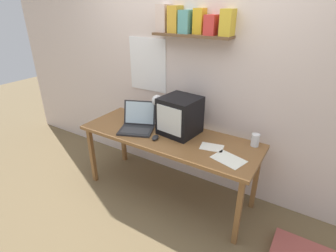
{
  "coord_description": "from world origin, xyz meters",
  "views": [
    {
      "loc": [
        1.25,
        -2.01,
        1.94
      ],
      "look_at": [
        0.0,
        0.0,
        0.83
      ],
      "focal_mm": 28.0,
      "sensor_mm": 36.0,
      "label": 1
    }
  ],
  "objects_px": {
    "desk_lamp": "(158,104)",
    "printed_handout": "(212,147)",
    "computer_mouse": "(155,138)",
    "corner_desk": "(168,140)",
    "juice_glass": "(255,141)",
    "open_notebook": "(229,159)",
    "crt_monitor": "(180,116)",
    "laptop": "(138,123)"
  },
  "relations": [
    {
      "from": "desk_lamp",
      "to": "open_notebook",
      "type": "xyz_separation_m",
      "value": [
        0.91,
        -0.27,
        -0.23
      ]
    },
    {
      "from": "desk_lamp",
      "to": "printed_handout",
      "type": "height_order",
      "value": "desk_lamp"
    },
    {
      "from": "crt_monitor",
      "to": "desk_lamp",
      "type": "distance_m",
      "value": 0.31
    },
    {
      "from": "desk_lamp",
      "to": "computer_mouse",
      "type": "relative_size",
      "value": 2.93
    },
    {
      "from": "juice_glass",
      "to": "open_notebook",
      "type": "height_order",
      "value": "juice_glass"
    },
    {
      "from": "corner_desk",
      "to": "laptop",
      "type": "bearing_deg",
      "value": -173.66
    },
    {
      "from": "crt_monitor",
      "to": "open_notebook",
      "type": "relative_size",
      "value": 1.28
    },
    {
      "from": "computer_mouse",
      "to": "open_notebook",
      "type": "bearing_deg",
      "value": 1.95
    },
    {
      "from": "corner_desk",
      "to": "open_notebook",
      "type": "distance_m",
      "value": 0.7
    },
    {
      "from": "crt_monitor",
      "to": "computer_mouse",
      "type": "bearing_deg",
      "value": -111.36
    },
    {
      "from": "desk_lamp",
      "to": "juice_glass",
      "type": "bearing_deg",
      "value": -12.71
    },
    {
      "from": "open_notebook",
      "to": "printed_handout",
      "type": "relative_size",
      "value": 1.32
    },
    {
      "from": "crt_monitor",
      "to": "computer_mouse",
      "type": "height_order",
      "value": "crt_monitor"
    },
    {
      "from": "juice_glass",
      "to": "computer_mouse",
      "type": "height_order",
      "value": "juice_glass"
    },
    {
      "from": "crt_monitor",
      "to": "open_notebook",
      "type": "distance_m",
      "value": 0.68
    },
    {
      "from": "corner_desk",
      "to": "laptop",
      "type": "distance_m",
      "value": 0.38
    },
    {
      "from": "laptop",
      "to": "computer_mouse",
      "type": "bearing_deg",
      "value": -41.72
    },
    {
      "from": "desk_lamp",
      "to": "computer_mouse",
      "type": "height_order",
      "value": "desk_lamp"
    },
    {
      "from": "desk_lamp",
      "to": "printed_handout",
      "type": "relative_size",
      "value": 1.46
    },
    {
      "from": "corner_desk",
      "to": "crt_monitor",
      "type": "xyz_separation_m",
      "value": [
        0.07,
        0.11,
        0.25
      ]
    },
    {
      "from": "computer_mouse",
      "to": "printed_handout",
      "type": "distance_m",
      "value": 0.56
    },
    {
      "from": "corner_desk",
      "to": "computer_mouse",
      "type": "xyz_separation_m",
      "value": [
        -0.06,
        -0.14,
        0.08
      ]
    },
    {
      "from": "crt_monitor",
      "to": "printed_handout",
      "type": "bearing_deg",
      "value": -8.34
    },
    {
      "from": "corner_desk",
      "to": "juice_glass",
      "type": "xyz_separation_m",
      "value": [
        0.81,
        0.24,
        0.11
      ]
    },
    {
      "from": "laptop",
      "to": "crt_monitor",
      "type": "bearing_deg",
      "value": -3.61
    },
    {
      "from": "juice_glass",
      "to": "open_notebook",
      "type": "relative_size",
      "value": 0.39
    },
    {
      "from": "corner_desk",
      "to": "desk_lamp",
      "type": "distance_m",
      "value": 0.4
    },
    {
      "from": "laptop",
      "to": "printed_handout",
      "type": "relative_size",
      "value": 1.9
    },
    {
      "from": "corner_desk",
      "to": "open_notebook",
      "type": "bearing_deg",
      "value": -9.68
    },
    {
      "from": "desk_lamp",
      "to": "open_notebook",
      "type": "distance_m",
      "value": 0.98
    },
    {
      "from": "printed_handout",
      "to": "computer_mouse",
      "type": "bearing_deg",
      "value": -165.16
    },
    {
      "from": "open_notebook",
      "to": "laptop",
      "type": "bearing_deg",
      "value": 175.74
    },
    {
      "from": "juice_glass",
      "to": "open_notebook",
      "type": "distance_m",
      "value": 0.38
    },
    {
      "from": "desk_lamp",
      "to": "open_notebook",
      "type": "bearing_deg",
      "value": -34.08
    },
    {
      "from": "computer_mouse",
      "to": "open_notebook",
      "type": "distance_m",
      "value": 0.74
    },
    {
      "from": "printed_handout",
      "to": "crt_monitor",
      "type": "bearing_deg",
      "value": 165.23
    },
    {
      "from": "desk_lamp",
      "to": "crt_monitor",
      "type": "bearing_deg",
      "value": -26.45
    },
    {
      "from": "computer_mouse",
      "to": "corner_desk",
      "type": "bearing_deg",
      "value": 67.5
    },
    {
      "from": "corner_desk",
      "to": "open_notebook",
      "type": "height_order",
      "value": "open_notebook"
    },
    {
      "from": "open_notebook",
      "to": "printed_handout",
      "type": "xyz_separation_m",
      "value": [
        -0.21,
        0.12,
        0.0
      ]
    },
    {
      "from": "open_notebook",
      "to": "crt_monitor",
      "type": "bearing_deg",
      "value": 159.85
    },
    {
      "from": "laptop",
      "to": "desk_lamp",
      "type": "xyz_separation_m",
      "value": [
        0.13,
        0.19,
        0.17
      ]
    }
  ]
}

